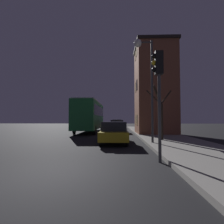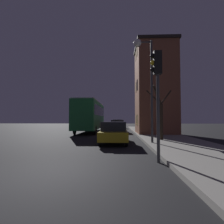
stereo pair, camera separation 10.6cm
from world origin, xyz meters
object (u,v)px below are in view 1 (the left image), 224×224
(streetlamp, at_px, (145,66))
(bare_tree, at_px, (161,115))
(car_mid_lane, at_px, (117,126))
(car_far_lane, at_px, (117,124))
(bus, at_px, (90,114))
(traffic_light, at_px, (158,82))
(car_near_lane, at_px, (114,132))

(streetlamp, bearing_deg, bare_tree, 49.76)
(car_mid_lane, bearing_deg, car_far_lane, 90.30)
(streetlamp, height_order, bare_tree, streetlamp)
(bare_tree, relative_size, bus, 0.37)
(bus, bearing_deg, car_mid_lane, -0.51)
(bare_tree, bearing_deg, car_mid_lane, 109.31)
(bus, height_order, car_far_lane, bus)
(traffic_light, height_order, car_near_lane, traffic_light)
(car_mid_lane, bearing_deg, bare_tree, -70.69)
(bus, height_order, car_mid_lane, bus)
(bare_tree, height_order, bus, bare_tree)
(bus, xyz_separation_m, car_mid_lane, (3.44, -0.03, -1.45))
(bus, xyz_separation_m, car_near_lane, (3.33, -10.06, -1.49))
(streetlamp, xyz_separation_m, bus, (-5.32, 10.92, -2.83))
(traffic_light, distance_m, bare_tree, 6.35)
(car_near_lane, xyz_separation_m, car_far_lane, (0.06, 19.79, 0.04))
(streetlamp, bearing_deg, bus, 115.98)
(streetlamp, distance_m, bare_tree, 3.78)
(streetlamp, height_order, traffic_light, streetlamp)
(traffic_light, bearing_deg, car_far_lane, 94.03)
(bus, bearing_deg, streetlamp, -64.02)
(streetlamp, height_order, car_mid_lane, streetlamp)
(car_near_lane, xyz_separation_m, car_mid_lane, (0.11, 10.03, 0.05))
(traffic_light, bearing_deg, streetlamp, 87.90)
(bare_tree, relative_size, car_far_lane, 1.03)
(streetlamp, distance_m, car_far_lane, 21.18)
(bare_tree, relative_size, car_mid_lane, 0.82)
(bus, distance_m, car_far_lane, 10.41)
(streetlamp, bearing_deg, car_far_lane, 95.34)
(car_mid_lane, bearing_deg, traffic_light, -83.61)
(bare_tree, height_order, car_mid_lane, bare_tree)
(streetlamp, relative_size, traffic_light, 1.56)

